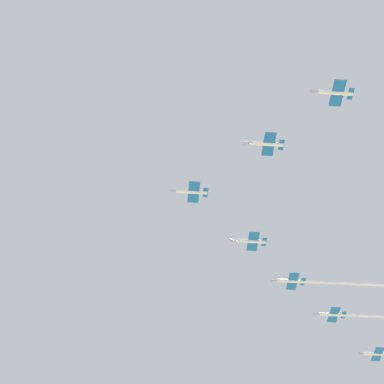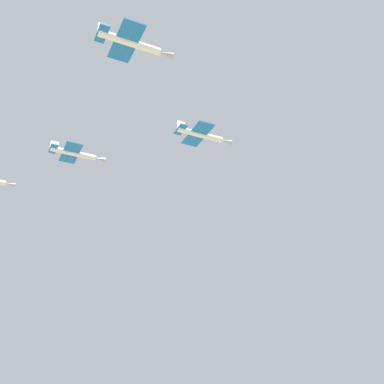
{
  "view_description": "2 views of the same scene",
  "coord_description": "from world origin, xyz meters",
  "views": [
    {
      "loc": [
        132.92,
        -18.67,
        3.05
      ],
      "look_at": [
        1.82,
        18.36,
        161.66
      ],
      "focal_mm": 63.68,
      "sensor_mm": 36.0,
      "label": 1
    },
    {
      "loc": [
        -61.9,
        68.01,
        108.19
      ],
      "look_at": [
        17.82,
        8.4,
        158.6
      ],
      "focal_mm": 46.14,
      "sensor_mm": 36.0,
      "label": 2
    }
  ],
  "objects": [
    {
      "name": "jet_lead",
      "position": [
        1.76,
        18.11,
        161.67
      ],
      "size": [
        8.99,
        12.02,
        2.49
      ],
      "rotation": [
        0.0,
        0.0,
        2.93
      ],
      "color": "white"
    },
    {
      "name": "jet_port_inner",
      "position": [
        24.67,
        34.42,
        162.66
      ],
      "size": [
        8.99,
        12.02,
        2.49
      ],
      "rotation": [
        0.0,
        0.0,
        2.93
      ],
      "color": "white"
    },
    {
      "name": "jet_starboard_inner",
      "position": [
        -12.56,
        42.3,
        160.69
      ],
      "size": [
        8.99,
        12.02,
        2.49
      ],
      "rotation": [
        0.0,
        0.0,
        2.93
      ],
      "color": "white"
    }
  ]
}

